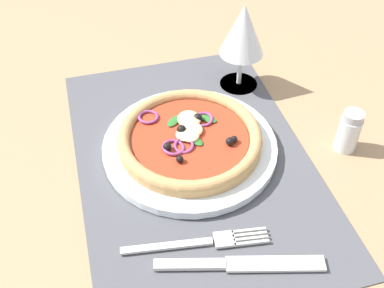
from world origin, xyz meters
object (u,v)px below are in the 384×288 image
Objects in this scene: fork at (204,242)px; wine_glass at (243,32)px; plate at (187,147)px; pizza at (187,138)px; knife at (241,264)px; pepper_shaker at (349,131)px.

wine_glass is (-29.40, 14.79, 9.61)cm from fork.
plate is 1.74cm from pizza.
wine_glass is at bearing 136.78° from plate.
pepper_shaker is (-14.89, 21.37, 2.60)cm from knife.
fork is at bearing -26.70° from wine_glass.
pepper_shaker is at bearing 28.20° from wine_glass.
plate is 3.76× the size of pepper_shaker.
plate is 1.22× the size of pizza.
pizza is 1.39× the size of wine_glass.
plate is at bearing 108.02° from knife.
knife is at bearing -18.79° from wine_glass.
fork is 27.14cm from pepper_shaker.
knife is 1.33× the size of wine_glass.
pizza is 1.05× the size of knife.
pepper_shaker is at bearing 76.98° from pizza.
pizza is 1.15× the size of fork.
plate is at bearing -102.88° from pepper_shaker.
knife reaches higher than fork.
pepper_shaker reaches higher than pizza.
wine_glass is at bearing 136.69° from pizza.
wine_glass is at bearing -151.80° from pepper_shaker.
pepper_shaker reaches higher than knife.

